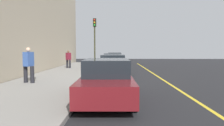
# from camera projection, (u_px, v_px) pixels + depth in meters

# --- Properties ---
(ground_plane) EXTENTS (56.00, 56.00, 0.00)m
(ground_plane) POSITION_uv_depth(u_px,v_px,m) (112.00, 77.00, 13.59)
(ground_plane) COLOR black
(sidewalk) EXTENTS (28.00, 4.60, 0.15)m
(sidewalk) POSITION_uv_depth(u_px,v_px,m) (64.00, 76.00, 13.65)
(sidewalk) COLOR gray
(sidewalk) RESTS_ON ground
(lane_stripe_centre) EXTENTS (28.00, 0.14, 0.01)m
(lane_stripe_centre) POSITION_uv_depth(u_px,v_px,m) (159.00, 77.00, 13.52)
(lane_stripe_centre) COLOR gold
(lane_stripe_centre) RESTS_ON ground
(parked_car_green) EXTENTS (4.44, 2.01, 1.51)m
(parked_car_green) POSITION_uv_depth(u_px,v_px,m) (115.00, 59.00, 25.46)
(parked_car_green) COLOR black
(parked_car_green) RESTS_ON ground
(parked_car_silver) EXTENTS (4.52, 1.94, 1.51)m
(parked_car_silver) POSITION_uv_depth(u_px,v_px,m) (113.00, 61.00, 19.37)
(parked_car_silver) COLOR black
(parked_car_silver) RESTS_ON ground
(parked_car_charcoal) EXTENTS (4.63, 2.03, 1.51)m
(parked_car_charcoal) POSITION_uv_depth(u_px,v_px,m) (113.00, 66.00, 13.97)
(parked_car_charcoal) COLOR black
(parked_car_charcoal) RESTS_ON ground
(parked_car_maroon) EXTENTS (4.47, 1.97, 1.51)m
(parked_car_maroon) POSITION_uv_depth(u_px,v_px,m) (107.00, 80.00, 7.40)
(parked_car_maroon) COLOR black
(parked_car_maroon) RESTS_ON ground
(pedestrian_blue_coat) EXTENTS (0.56, 0.59, 1.84)m
(pedestrian_blue_coat) POSITION_uv_depth(u_px,v_px,m) (29.00, 64.00, 10.37)
(pedestrian_blue_coat) COLOR black
(pedestrian_blue_coat) RESTS_ON sidewalk
(pedestrian_burgundy_coat) EXTENTS (0.53, 0.48, 1.65)m
(pedestrian_burgundy_coat) POSITION_uv_depth(u_px,v_px,m) (68.00, 59.00, 18.86)
(pedestrian_burgundy_coat) COLOR black
(pedestrian_burgundy_coat) RESTS_ON sidewalk
(traffic_light_pole) EXTENTS (0.35, 0.26, 4.38)m
(traffic_light_pole) POSITION_uv_depth(u_px,v_px,m) (95.00, 35.00, 17.12)
(traffic_light_pole) COLOR #2D2D19
(traffic_light_pole) RESTS_ON sidewalk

